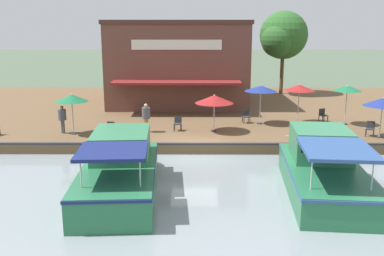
{
  "coord_description": "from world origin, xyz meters",
  "views": [
    {
      "loc": [
        21.84,
        -0.0,
        6.72
      ],
      "look_at": [
        -1.0,
        -0.13,
        1.3
      ],
      "focal_mm": 40.0,
      "sensor_mm": 36.0,
      "label": 1
    }
  ],
  "objects_px": {
    "cafe_chair_mid_patio": "(110,128)",
    "person_near_entrance": "(146,114)",
    "cafe_chair_beside_entrance": "(370,128)",
    "motorboat_outer_channel": "(321,167)",
    "patio_umbrella_mid_patio_right": "(72,98)",
    "patio_umbrella_far_corner": "(299,88)",
    "cafe_chair_under_first_umbrella": "(246,116)",
    "motorboat_second_along": "(121,167)",
    "patio_umbrella_near_quay_edge": "(347,88)",
    "patio_umbrella_by_entrance": "(383,102)",
    "patio_umbrella_back_row": "(214,99)",
    "cafe_chair_back_row_seat": "(178,123)",
    "tree_downstream_bank": "(282,36)",
    "cafe_chair_far_corner_seat": "(323,114)",
    "waterfront_restaurant": "(179,62)",
    "person_at_quay_edge": "(62,116)",
    "patio_umbrella_mid_patio_left": "(261,89)"
  },
  "relations": [
    {
      "from": "cafe_chair_under_first_umbrella",
      "to": "person_near_entrance",
      "type": "height_order",
      "value": "person_near_entrance"
    },
    {
      "from": "motorboat_outer_channel",
      "to": "person_near_entrance",
      "type": "bearing_deg",
      "value": -132.6
    },
    {
      "from": "patio_umbrella_near_quay_edge",
      "to": "person_near_entrance",
      "type": "height_order",
      "value": "patio_umbrella_near_quay_edge"
    },
    {
      "from": "cafe_chair_back_row_seat",
      "to": "tree_downstream_bank",
      "type": "xyz_separation_m",
      "value": [
        -14.59,
        8.99,
        4.78
      ]
    },
    {
      "from": "cafe_chair_mid_patio",
      "to": "motorboat_outer_channel",
      "type": "distance_m",
      "value": 12.02
    },
    {
      "from": "patio_umbrella_back_row",
      "to": "cafe_chair_mid_patio",
      "type": "xyz_separation_m",
      "value": [
        1.23,
        -5.97,
        -1.49
      ]
    },
    {
      "from": "waterfront_restaurant",
      "to": "person_at_quay_edge",
      "type": "distance_m",
      "value": 12.96
    },
    {
      "from": "patio_umbrella_far_corner",
      "to": "patio_umbrella_back_row",
      "type": "bearing_deg",
      "value": -66.36
    },
    {
      "from": "patio_umbrella_mid_patio_left",
      "to": "motorboat_outer_channel",
      "type": "relative_size",
      "value": 0.3
    },
    {
      "from": "cafe_chair_mid_patio",
      "to": "patio_umbrella_far_corner",
      "type": "bearing_deg",
      "value": 107.66
    },
    {
      "from": "patio_umbrella_far_corner",
      "to": "cafe_chair_mid_patio",
      "type": "height_order",
      "value": "patio_umbrella_far_corner"
    },
    {
      "from": "cafe_chair_under_first_umbrella",
      "to": "motorboat_second_along",
      "type": "distance_m",
      "value": 12.12
    },
    {
      "from": "cafe_chair_beside_entrance",
      "to": "patio_umbrella_near_quay_edge",
      "type": "bearing_deg",
      "value": -171.79
    },
    {
      "from": "tree_downstream_bank",
      "to": "cafe_chair_under_first_umbrella",
      "type": "bearing_deg",
      "value": -20.35
    },
    {
      "from": "cafe_chair_beside_entrance",
      "to": "motorboat_outer_channel",
      "type": "xyz_separation_m",
      "value": [
        6.66,
        -4.75,
        -0.12
      ]
    },
    {
      "from": "tree_downstream_bank",
      "to": "person_at_quay_edge",
      "type": "bearing_deg",
      "value": -45.77
    },
    {
      "from": "patio_umbrella_far_corner",
      "to": "cafe_chair_under_first_umbrella",
      "type": "xyz_separation_m",
      "value": [
        0.03,
        -3.39,
        -1.83
      ]
    },
    {
      "from": "patio_umbrella_by_entrance",
      "to": "motorboat_second_along",
      "type": "bearing_deg",
      "value": -64.4
    },
    {
      "from": "patio_umbrella_mid_patio_right",
      "to": "tree_downstream_bank",
      "type": "xyz_separation_m",
      "value": [
        -15.51,
        15.05,
        3.13
      ]
    },
    {
      "from": "patio_umbrella_near_quay_edge",
      "to": "patio_umbrella_by_entrance",
      "type": "bearing_deg",
      "value": 14.25
    },
    {
      "from": "patio_umbrella_mid_patio_right",
      "to": "tree_downstream_bank",
      "type": "bearing_deg",
      "value": 135.86
    },
    {
      "from": "waterfront_restaurant",
      "to": "cafe_chair_mid_patio",
      "type": "xyz_separation_m",
      "value": [
        11.77,
        -3.53,
        -2.82
      ]
    },
    {
      "from": "patio_umbrella_far_corner",
      "to": "cafe_chair_beside_entrance",
      "type": "height_order",
      "value": "patio_umbrella_far_corner"
    },
    {
      "from": "patio_umbrella_by_entrance",
      "to": "cafe_chair_back_row_seat",
      "type": "relative_size",
      "value": 2.71
    },
    {
      "from": "waterfront_restaurant",
      "to": "cafe_chair_back_row_seat",
      "type": "height_order",
      "value": "waterfront_restaurant"
    },
    {
      "from": "patio_umbrella_near_quay_edge",
      "to": "patio_umbrella_mid_patio_right",
      "type": "xyz_separation_m",
      "value": [
        2.62,
        -16.74,
        -0.2
      ]
    },
    {
      "from": "cafe_chair_far_corner_seat",
      "to": "cafe_chair_back_row_seat",
      "type": "bearing_deg",
      "value": -74.99
    },
    {
      "from": "patio_umbrella_mid_patio_left",
      "to": "person_near_entrance",
      "type": "xyz_separation_m",
      "value": [
        2.24,
        -7.09,
        -1.22
      ]
    },
    {
      "from": "person_near_entrance",
      "to": "motorboat_second_along",
      "type": "xyz_separation_m",
      "value": [
        7.73,
        -0.2,
        -0.7
      ]
    },
    {
      "from": "cafe_chair_mid_patio",
      "to": "person_near_entrance",
      "type": "relative_size",
      "value": 0.5
    },
    {
      "from": "person_near_entrance",
      "to": "motorboat_outer_channel",
      "type": "xyz_separation_m",
      "value": [
        7.55,
        8.21,
        -0.72
      ]
    },
    {
      "from": "cafe_chair_far_corner_seat",
      "to": "patio_umbrella_by_entrance",
      "type": "bearing_deg",
      "value": 25.73
    },
    {
      "from": "patio_umbrella_mid_patio_right",
      "to": "person_at_quay_edge",
      "type": "relative_size",
      "value": 1.44
    },
    {
      "from": "person_at_quay_edge",
      "to": "patio_umbrella_back_row",
      "type": "bearing_deg",
      "value": 92.96
    },
    {
      "from": "patio_umbrella_far_corner",
      "to": "motorboat_second_along",
      "type": "bearing_deg",
      "value": -43.63
    },
    {
      "from": "cafe_chair_far_corner_seat",
      "to": "motorboat_outer_channel",
      "type": "relative_size",
      "value": 0.1
    },
    {
      "from": "patio_umbrella_back_row",
      "to": "person_at_quay_edge",
      "type": "xyz_separation_m",
      "value": [
        0.46,
        -8.92,
        -0.93
      ]
    },
    {
      "from": "cafe_chair_far_corner_seat",
      "to": "cafe_chair_under_first_umbrella",
      "type": "height_order",
      "value": "same"
    },
    {
      "from": "patio_umbrella_mid_patio_right",
      "to": "patio_umbrella_far_corner",
      "type": "distance_m",
      "value": 14.17
    },
    {
      "from": "patio_umbrella_by_entrance",
      "to": "patio_umbrella_mid_patio_right",
      "type": "height_order",
      "value": "patio_umbrella_mid_patio_right"
    },
    {
      "from": "patio_umbrella_near_quay_edge",
      "to": "motorboat_second_along",
      "type": "xyz_separation_m",
      "value": [
        9.82,
        -12.74,
        -1.95
      ]
    },
    {
      "from": "cafe_chair_mid_patio",
      "to": "cafe_chair_under_first_umbrella",
      "type": "bearing_deg",
      "value": 114.05
    },
    {
      "from": "patio_umbrella_mid_patio_right",
      "to": "cafe_chair_far_corner_seat",
      "type": "distance_m",
      "value": 16.03
    },
    {
      "from": "patio_umbrella_mid_patio_right",
      "to": "person_at_quay_edge",
      "type": "height_order",
      "value": "patio_umbrella_mid_patio_right"
    },
    {
      "from": "waterfront_restaurant",
      "to": "cafe_chair_back_row_seat",
      "type": "relative_size",
      "value": 13.16
    },
    {
      "from": "cafe_chair_mid_patio",
      "to": "motorboat_outer_channel",
      "type": "height_order",
      "value": "motorboat_outer_channel"
    },
    {
      "from": "patio_umbrella_back_row",
      "to": "person_near_entrance",
      "type": "height_order",
      "value": "patio_umbrella_back_row"
    },
    {
      "from": "patio_umbrella_back_row",
      "to": "tree_downstream_bank",
      "type": "relative_size",
      "value": 0.3
    },
    {
      "from": "motorboat_second_along",
      "to": "patio_umbrella_mid_patio_right",
      "type": "bearing_deg",
      "value": -150.97
    },
    {
      "from": "patio_umbrella_mid_patio_left",
      "to": "person_at_quay_edge",
      "type": "relative_size",
      "value": 1.53
    }
  ]
}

